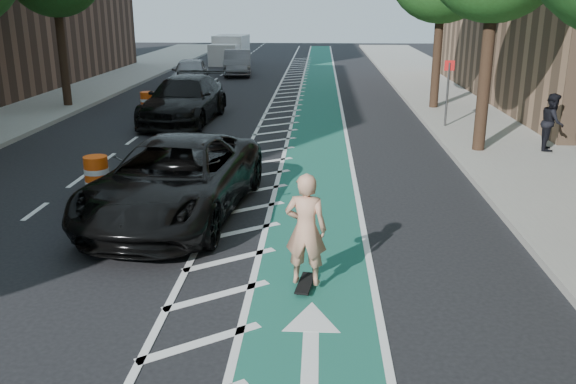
# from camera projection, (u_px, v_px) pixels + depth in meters

# --- Properties ---
(ground) EXTENTS (120.00, 120.00, 0.00)m
(ground) POSITION_uv_depth(u_px,v_px,m) (148.00, 258.00, 11.05)
(ground) COLOR black
(ground) RESTS_ON ground
(bike_lane) EXTENTS (2.00, 90.00, 0.01)m
(bike_lane) POSITION_uv_depth(u_px,v_px,m) (317.00, 140.00, 20.42)
(bike_lane) COLOR #1B5E46
(bike_lane) RESTS_ON ground
(buffer_strip) EXTENTS (1.40, 90.00, 0.01)m
(buffer_strip) POSITION_uv_depth(u_px,v_px,m) (273.00, 140.00, 20.50)
(buffer_strip) COLOR silver
(buffer_strip) RESTS_ON ground
(sidewalk_right) EXTENTS (5.00, 90.00, 0.15)m
(sidewalk_right) POSITION_uv_depth(u_px,v_px,m) (515.00, 140.00, 20.07)
(sidewalk_right) COLOR gray
(sidewalk_right) RESTS_ON ground
(curb_right) EXTENTS (0.12, 90.00, 0.16)m
(curb_right) POSITION_uv_depth(u_px,v_px,m) (439.00, 139.00, 20.19)
(curb_right) COLOR gray
(curb_right) RESTS_ON ground
(curb_left) EXTENTS (0.12, 90.00, 0.16)m
(curb_left) POSITION_uv_depth(u_px,v_px,m) (25.00, 135.00, 20.91)
(curb_left) COLOR gray
(curb_left) RESTS_ON ground
(sign_post) EXTENTS (0.35, 0.08, 2.47)m
(sign_post) POSITION_uv_depth(u_px,v_px,m) (447.00, 93.00, 21.69)
(sign_post) COLOR #4C4C4C
(sign_post) RESTS_ON ground
(skateboard) EXTENTS (0.34, 0.81, 0.11)m
(skateboard) POSITION_uv_depth(u_px,v_px,m) (305.00, 283.00, 9.87)
(skateboard) COLOR black
(skateboard) RESTS_ON ground
(skateboarder) EXTENTS (0.73, 0.53, 1.83)m
(skateboarder) POSITION_uv_depth(u_px,v_px,m) (306.00, 229.00, 9.59)
(skateboarder) COLOR tan
(skateboarder) RESTS_ON skateboard
(suv_near) EXTENTS (3.39, 6.25, 1.66)m
(suv_near) POSITION_uv_depth(u_px,v_px,m) (175.00, 179.00, 12.99)
(suv_near) COLOR black
(suv_near) RESTS_ON ground
(suv_far) EXTENTS (2.75, 6.02, 1.71)m
(suv_far) POSITION_uv_depth(u_px,v_px,m) (184.00, 100.00, 23.33)
(suv_far) COLOR black
(suv_far) RESTS_ON ground
(car_silver) EXTENTS (2.30, 4.73, 1.55)m
(car_silver) POSITION_uv_depth(u_px,v_px,m) (191.00, 73.00, 32.88)
(car_silver) COLOR gray
(car_silver) RESTS_ON ground
(car_grey) EXTENTS (2.13, 4.82, 1.54)m
(car_grey) POSITION_uv_depth(u_px,v_px,m) (238.00, 63.00, 38.26)
(car_grey) COLOR slate
(car_grey) RESTS_ON ground
(pedestrian) EXTENTS (0.86, 0.98, 1.71)m
(pedestrian) POSITION_uv_depth(u_px,v_px,m) (552.00, 122.00, 18.22)
(pedestrian) COLOR black
(pedestrian) RESTS_ON sidewalk_right
(box_truck) EXTENTS (2.52, 5.01, 2.02)m
(box_truck) POSITION_uv_depth(u_px,v_px,m) (230.00, 51.00, 45.45)
(box_truck) COLOR white
(box_truck) RESTS_ON ground
(barrel_a) EXTENTS (0.71, 0.71, 0.97)m
(barrel_a) POSITION_uv_depth(u_px,v_px,m) (97.00, 177.00, 14.47)
(barrel_a) COLOR #FF520D
(barrel_a) RESTS_ON ground
(barrel_b) EXTENTS (0.75, 0.75, 1.02)m
(barrel_b) POSITION_uv_depth(u_px,v_px,m) (173.00, 107.00, 23.94)
(barrel_b) COLOR #D64F0B
(barrel_b) RESTS_ON ground
(barrel_c) EXTENTS (0.69, 0.69, 0.94)m
(barrel_c) POSITION_uv_depth(u_px,v_px,m) (147.00, 104.00, 24.94)
(barrel_c) COLOR #ED4C0C
(barrel_c) RESTS_ON ground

